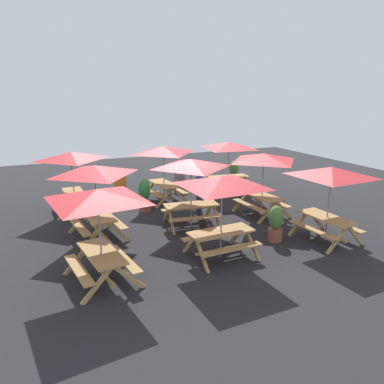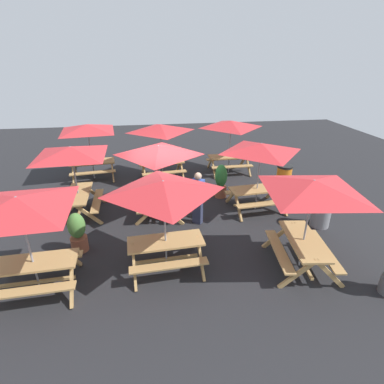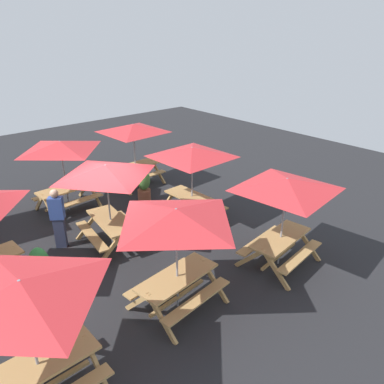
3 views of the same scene
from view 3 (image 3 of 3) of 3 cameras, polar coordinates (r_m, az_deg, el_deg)
name	(u,v)px [view 3 (image 3 of 3)]	position (r m, az deg, el deg)	size (l,w,h in m)	color
ground_plane	(108,248)	(10.39, -12.67, -8.39)	(28.18, 28.18, 0.00)	#232326
picnic_table_1	(192,158)	(10.85, 0.00, 5.27)	(2.83, 2.83, 2.34)	tan
picnic_table_2	(176,223)	(7.19, -2.43, -4.79)	(2.21, 2.21, 2.34)	tan
picnic_table_3	(133,133)	(13.71, -8.92, 8.92)	(2.82, 2.82, 2.34)	tan
picnic_table_5	(61,151)	(12.14, -19.35, 5.93)	(2.12, 2.12, 2.34)	tan
picnic_table_6	(23,299)	(5.86, -24.38, -14.60)	(2.04, 2.04, 2.34)	tan
picnic_table_7	(106,177)	(9.68, -12.93, 2.32)	(2.23, 2.23, 2.34)	tan
picnic_table_8	(286,191)	(8.86, 14.13, 0.19)	(2.81, 2.81, 2.34)	tan
potted_plant_0	(41,273)	(8.78, -22.02, -11.37)	(0.45, 0.45, 1.24)	#935138
potted_plant_1	(144,185)	(12.71, -7.36, 1.02)	(0.45, 0.45, 1.11)	#935138
person_standing	(58,217)	(10.41, -19.78, -3.62)	(0.42, 0.39, 1.67)	#2D334C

